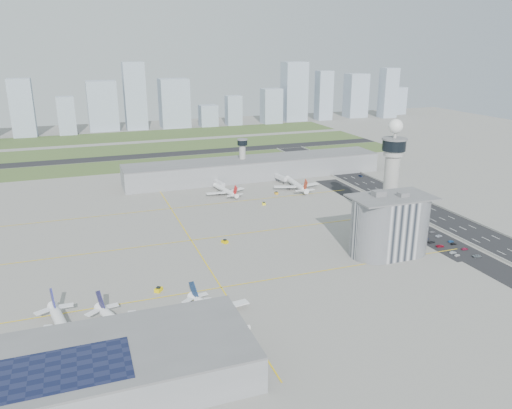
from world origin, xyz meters
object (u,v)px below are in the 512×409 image
object	(u,v)px
airplane_far_b	(296,181)
car_lot_2	(440,246)
jet_bridge_near_2	(211,322)
car_lot_8	(453,244)
car_lot_9	(451,241)
car_hw_1	(414,204)
airplane_far_a	(225,187)
jet_bridge_far_0	(215,183)
car_lot_0	(457,255)
jet_bridge_near_1	(130,337)
car_lot_11	(432,232)
car_hw_2	(361,176)
car_hw_4	(314,162)
control_tower	(392,171)
tug_2	(159,289)
car_lot_7	(465,249)
jet_bridge_near_0	(40,353)
car_lot_10	(439,236)
tug_5	(276,193)
jet_bridge_far_1	(276,177)
tug_3	(225,241)
tug_4	(264,203)
car_lot_3	(431,242)
airplane_near_b	(122,322)
tug_1	(192,304)
car_lot_6	(477,256)
car_lot_1	(453,252)
car_lot_5	(415,234)
tug_0	(111,322)
airplane_near_c	(218,307)

from	to	relation	value
airplane_far_b	car_lot_2	xyz separation A→B (m)	(25.52, -130.32, -5.25)
jet_bridge_near_2	car_lot_8	world-z (taller)	jet_bridge_near_2
car_lot_9	car_hw_1	size ratio (longest dim) A/B	0.87
airplane_far_a	jet_bridge_far_0	distance (m)	22.04
airplane_far_a	car_lot_0	size ratio (longest dim) A/B	10.82
jet_bridge_near_1	car_lot_11	xyz separation A→B (m)	(176.23, 55.12, -2.31)
car_hw_2	car_hw_4	xyz separation A→B (m)	(-13.56, 58.86, -0.08)
car_hw_1	car_hw_4	world-z (taller)	car_hw_1
control_tower	airplane_far_a	xyz separation A→B (m)	(-68.63, 102.11, -30.02)
control_tower	tug_2	xyz separation A→B (m)	(-138.83, -32.04, -33.98)
car_lot_7	jet_bridge_near_0	bearing A→B (deg)	96.67
car_lot_2	car_hw_2	bearing A→B (deg)	-5.51
jet_bridge_near_2	car_lot_7	size ratio (longest dim) A/B	3.65
car_hw_1	car_lot_10	bearing A→B (deg)	-104.68
tug_5	airplane_far_b	bearing A→B (deg)	-151.57
tug_5	car_hw_2	world-z (taller)	tug_5
car_hw_2	jet_bridge_far_1	bearing A→B (deg)	173.40
control_tower	car_lot_0	size ratio (longest dim) A/B	19.48
tug_3	car_lot_7	world-z (taller)	tug_3
tug_4	car_lot_3	bearing A→B (deg)	136.73
airplane_near_b	tug_5	world-z (taller)	airplane_near_b
tug_1	car_lot_7	bearing A→B (deg)	-172.98
airplane_far_b	control_tower	bearing A→B (deg)	-168.10
tug_2	tug_3	size ratio (longest dim) A/B	1.05
airplane_far_b	car_lot_9	xyz separation A→B (m)	(35.66, -126.84, -5.29)
tug_1	car_lot_10	world-z (taller)	tug_1
car_lot_3	car_hw_2	bearing A→B (deg)	-18.98
car_lot_6	car_lot_8	world-z (taller)	car_lot_6
car_lot_1	car_hw_2	bearing A→B (deg)	-14.62
car_lot_2	car_lot_5	distance (m)	19.73
airplane_far_a	tug_1	xyz separation A→B (m)	(-59.30, -151.94, -3.96)
airplane_far_b	jet_bridge_far_1	distance (m)	27.13
control_tower	car_lot_8	xyz separation A→B (m)	(20.27, -32.41, -34.46)
airplane_near_b	car_lot_7	xyz separation A→B (m)	(177.87, 21.81, -5.02)
jet_bridge_far_1	car_lot_0	size ratio (longest dim) A/B	4.23
tug_4	car_lot_0	size ratio (longest dim) A/B	0.94
control_tower	tug_2	world-z (taller)	control_tower
control_tower	car_hw_4	size ratio (longest dim) A/B	19.18
car_lot_0	car_hw_4	distance (m)	218.36
car_lot_5	car_lot_6	bearing A→B (deg)	-169.06
tug_0	tug_5	size ratio (longest dim) A/B	0.90
tug_0	car_hw_1	bearing A→B (deg)	53.42
jet_bridge_far_1	car_lot_0	xyz separation A→B (m)	(31.38, -169.61, -2.29)
tug_5	car_lot_3	xyz separation A→B (m)	(44.31, -115.77, -0.32)
jet_bridge_near_0	jet_bridge_far_0	size ratio (longest dim) A/B	1.00
airplane_near_c	car_lot_8	world-z (taller)	airplane_near_c
jet_bridge_near_0	tug_2	distance (m)	59.17
car_hw_2	jet_bridge_near_1	bearing A→B (deg)	-135.82
tug_5	car_lot_0	world-z (taller)	tug_5
jet_bridge_far_0	tug_1	xyz separation A→B (m)	(-57.92, -173.83, -1.79)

